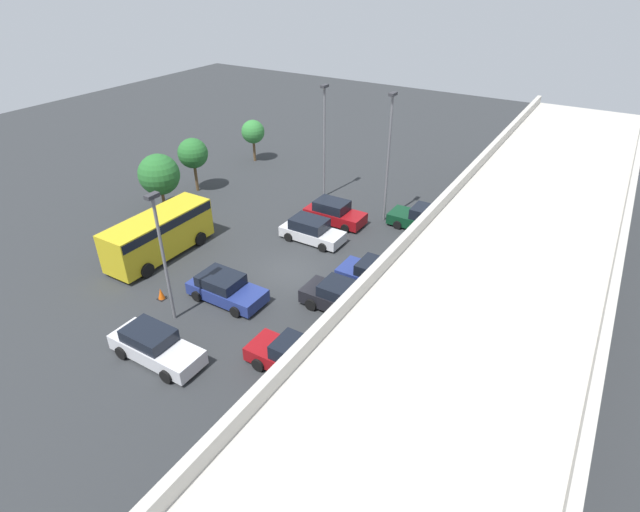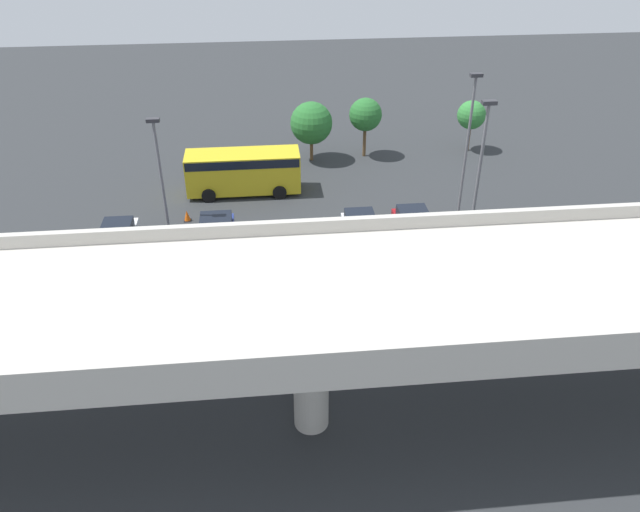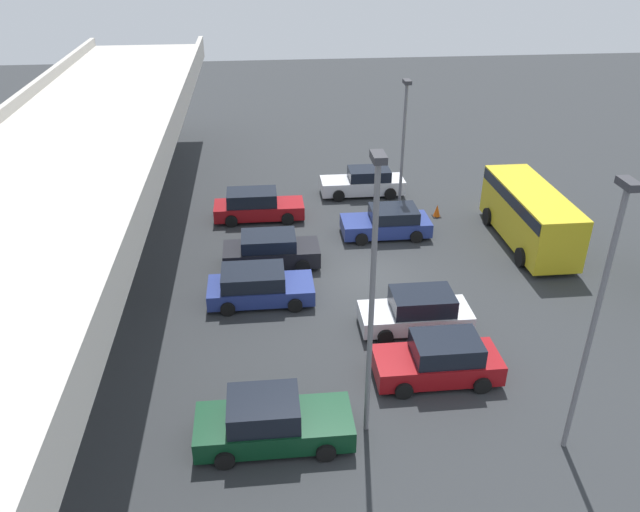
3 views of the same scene
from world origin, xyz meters
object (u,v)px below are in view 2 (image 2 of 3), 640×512
Objects in this scene: shuttle_bus at (243,169)px; lamp_post_by_overpass at (479,176)px; parked_car_1 at (414,228)px; parked_car_5 at (216,234)px; parked_car_2 at (361,231)px; parked_car_6 at (154,306)px; lamp_post_mid_lot at (468,136)px; parked_car_7 at (117,242)px; lamp_post_near_aisle at (160,170)px; tree_front_centre at (365,115)px; parked_car_4 at (264,292)px; parked_car_3 at (328,297)px; tree_front_right at (311,123)px; traffic_cone at (187,216)px; parked_car_0 at (489,283)px; tree_front_left at (471,115)px.

lamp_post_by_overpass is at bearing 140.00° from shuttle_bus.
parked_car_5 is (11.43, -0.45, -0.05)m from parked_car_1.
parked_car_2 is 0.91× the size of parked_car_6.
parked_car_6 is at bearing 27.46° from lamp_post_mid_lot.
lamp_post_near_aisle reaches higher than parked_car_7.
tree_front_centre is (-16.02, -12.44, 2.45)m from parked_car_7.
parked_car_4 is 9.74m from lamp_post_near_aisle.
tree_front_centre reaches higher than parked_car_3.
lamp_post_near_aisle reaches higher than parked_car_5.
parked_car_5 is at bearing -13.95° from lamp_post_by_overpass.
parked_car_7 is 17.16m from tree_front_right.
tree_front_right is at bearing -12.47° from parked_car_4.
tree_front_right is at bearing -134.85° from shuttle_bus.
traffic_cone is at bearing 134.22° from parked_car_7.
shuttle_bus reaches higher than parked_car_0.
parked_car_3 is 0.61× the size of lamp_post_near_aisle.
lamp_post_near_aisle is at bearing 27.55° from tree_front_left.
tree_front_left is (-16.01, -18.45, 2.03)m from parked_car_4.
parked_car_6 reaches higher than traffic_cone.
lamp_post_near_aisle reaches higher than parked_car_0.
traffic_cone is (-3.56, -3.47, -0.42)m from parked_car_7.
tree_front_right is (4.91, -12.18, 2.09)m from parked_car_1.
lamp_post_near_aisle is (5.40, -7.28, 3.55)m from parked_car_4.
lamp_post_by_overpass is at bearing 61.43° from parked_car_2.
lamp_post_near_aisle is at bearing -96.67° from parked_car_1.
shuttle_bus is (-1.58, -6.76, 0.96)m from parked_car_5.
shuttle_bus is at bearing 135.08° from parked_car_7.
tree_front_centre is at bearing 138.99° from parked_car_5.
parked_car_3 is at bearing -42.66° from parked_car_1.
parked_car_2 is 12.51m from tree_front_right.
parked_car_1 is (2.45, -5.96, 0.02)m from parked_car_0.
tree_front_right is at bearing 150.91° from parked_car_5.
tree_front_left reaches higher than parked_car_7.
lamp_post_mid_lot is at bearing -7.25° from parked_car_0.
parked_car_7 is 10.05m from shuttle_bus.
parked_car_4 reaches higher than parked_car_5.
tree_front_right is (7.16, -15.13, -2.45)m from lamp_post_by_overpass.
lamp_post_by_overpass is 2.10× the size of tree_front_right.
parked_car_6 is at bearing 89.73° from parked_car_3.
tree_front_left is at bearing 150.81° from parked_car_1.
parked_car_6 is at bearing 63.37° from tree_front_right.
parked_car_3 is (8.21, 0.28, -0.03)m from parked_car_0.
traffic_cone is (7.61, -9.82, -0.39)m from parked_car_3.
parked_car_7 is (2.80, -6.32, -0.02)m from parked_car_6.
traffic_cone is at bearing 58.89° from parked_car_0.
tree_front_right is at bearing -64.68° from lamp_post_by_overpass.
parked_car_6 reaches higher than parked_car_2.
parked_car_7 is 20.43m from tree_front_centre.
parked_car_7 is (11.17, -6.36, 0.03)m from parked_car_3.
parked_car_3 is 14.09m from shuttle_bus.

